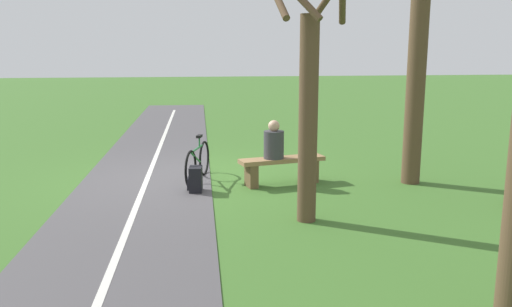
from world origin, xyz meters
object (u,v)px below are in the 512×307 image
tree_near_bench (309,101)px  tree_by_path (418,63)px  bench (282,166)px  person_seated (274,143)px  backpack (195,180)px  bicycle (198,162)px

tree_near_bench → tree_by_path: tree_by_path is taller
bench → tree_by_path: 3.14m
person_seated → tree_near_bench: 2.36m
bench → backpack: 1.68m
person_seated → bench: bearing=-180.0°
person_seated → tree_by_path: bearing=162.8°
tree_near_bench → tree_by_path: (-2.51, -1.94, 0.48)m
tree_near_bench → tree_by_path: size_ratio=0.80×
bicycle → backpack: 0.82m
bicycle → tree_by_path: tree_by_path is taller
person_seated → bicycle: size_ratio=0.44×
bench → tree_near_bench: bearing=76.4°
bicycle → tree_by_path: bearing=97.1°
bicycle → backpack: (0.07, 0.80, -0.14)m
tree_by_path → tree_near_bench: bearing=37.7°
backpack → tree_near_bench: 2.88m
tree_by_path → backpack: bearing=1.7°
bicycle → tree_near_bench: tree_near_bench is taller
tree_near_bench → bicycle: bearing=-59.6°
bench → bicycle: bearing=-28.3°
bench → person_seated: size_ratio=2.35×
bench → tree_by_path: (-2.47, 0.24, 1.91)m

